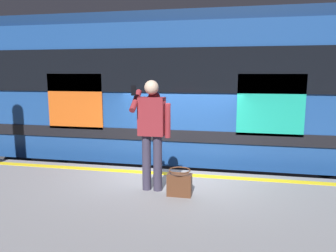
% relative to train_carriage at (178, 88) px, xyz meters
% --- Properties ---
extents(ground_plane, '(26.43, 26.43, 0.00)m').
position_rel_train_carriage_xyz_m(ground_plane, '(-0.29, 1.97, -2.55)').
color(ground_plane, '#3D3D3F').
extents(safety_line, '(17.27, 0.16, 0.01)m').
position_rel_train_carriage_xyz_m(safety_line, '(-0.29, 2.27, -1.47)').
color(safety_line, yellow).
rests_on(safety_line, platform).
extents(track_rail_near, '(22.91, 0.08, 0.16)m').
position_rel_train_carriage_xyz_m(track_rail_near, '(-0.29, 0.71, -2.47)').
color(track_rail_near, slate).
rests_on(track_rail_near, ground).
extents(track_rail_far, '(22.91, 0.08, 0.16)m').
position_rel_train_carriage_xyz_m(track_rail_far, '(-0.29, -0.72, -2.47)').
color(track_rail_far, slate).
rests_on(track_rail_far, ground).
extents(train_carriage, '(11.77, 2.76, 4.03)m').
position_rel_train_carriage_xyz_m(train_carriage, '(0.00, 0.00, 0.00)').
color(train_carriage, '#1E478C').
rests_on(train_carriage, ground).
extents(passenger, '(0.57, 0.55, 1.74)m').
position_rel_train_carriage_xyz_m(passenger, '(-0.12, 3.10, -0.45)').
color(passenger, '#383347').
rests_on(passenger, platform).
extents(handbag, '(0.37, 0.33, 0.41)m').
position_rel_train_carriage_xyz_m(handbag, '(-0.59, 3.27, -1.29)').
color(handbag, '#59331E').
rests_on(handbag, platform).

